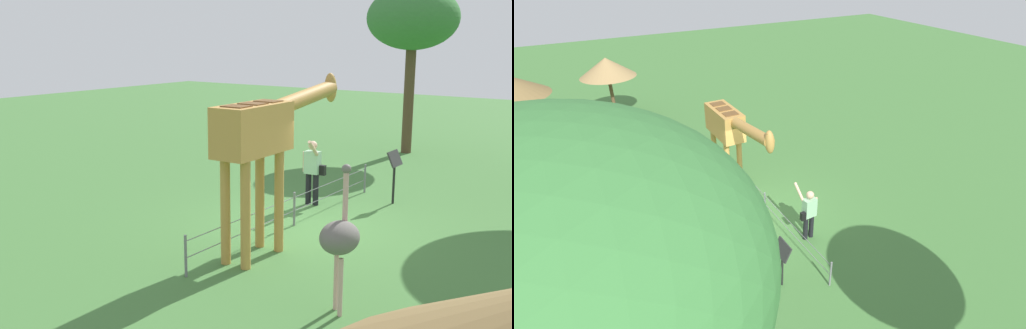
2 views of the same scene
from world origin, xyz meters
The scene contains 7 objects.
ground_plane centered at (0.00, 0.00, 0.00)m, with size 60.00×60.00×0.00m, color #427538.
giraffe centered at (-1.70, -0.20, 2.27)m, with size 4.01×0.74×3.28m.
visitor centered at (1.67, 0.70, 0.90)m, with size 0.66×0.58×1.68m.
ostrich centered at (-3.21, -2.60, 1.18)m, with size 0.70×0.56×2.25m.
tree_northeast centered at (9.40, 1.40, 4.57)m, with size 3.08×3.08×5.71m.
info_sign centered at (2.92, -0.87, 0.95)m, with size 0.56×0.21×1.32m.
wire_fence centered at (0.00, 0.17, 0.40)m, with size 7.05×0.05×0.75m.
Camera 1 is at (-10.78, -6.50, 4.08)m, focal length 42.62 mm.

